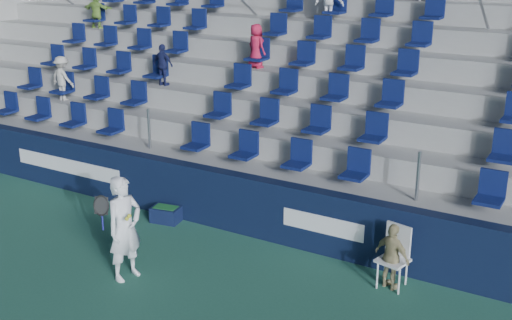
# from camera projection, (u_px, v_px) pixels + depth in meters

# --- Properties ---
(ground) EXTENTS (70.00, 70.00, 0.00)m
(ground) POSITION_uv_depth(u_px,v_px,m) (155.00, 307.00, 10.16)
(ground) COLOR #2A624D
(ground) RESTS_ON ground
(sponsor_wall) EXTENTS (24.00, 0.32, 1.20)m
(sponsor_wall) POSITION_uv_depth(u_px,v_px,m) (256.00, 207.00, 12.54)
(sponsor_wall) COLOR #0E1733
(sponsor_wall) RESTS_ON ground
(grandstand) EXTENTS (24.00, 8.17, 6.63)m
(grandstand) POSITION_uv_depth(u_px,v_px,m) (359.00, 84.00, 16.22)
(grandstand) COLOR #9A9A95
(grandstand) RESTS_ON ground
(tennis_player) EXTENTS (0.69, 0.73, 1.84)m
(tennis_player) POSITION_uv_depth(u_px,v_px,m) (125.00, 228.00, 10.81)
(tennis_player) COLOR white
(tennis_player) RESTS_ON ground
(line_judge_chair) EXTENTS (0.55, 0.56, 1.05)m
(line_judge_chair) POSITION_uv_depth(u_px,v_px,m) (395.00, 252.00, 10.69)
(line_judge_chair) COLOR white
(line_judge_chair) RESTS_ON ground
(line_judge) EXTENTS (0.73, 0.49, 1.15)m
(line_judge) POSITION_uv_depth(u_px,v_px,m) (392.00, 257.00, 10.57)
(line_judge) COLOR tan
(line_judge) RESTS_ON ground
(ball_bin) EXTENTS (0.64, 0.48, 0.33)m
(ball_bin) POSITION_uv_depth(u_px,v_px,m) (166.00, 214.00, 13.29)
(ball_bin) COLOR #0F1737
(ball_bin) RESTS_ON ground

